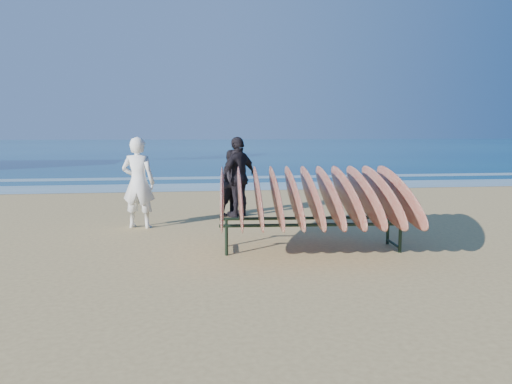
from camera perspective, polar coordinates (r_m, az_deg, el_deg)
ground at (r=8.57m, az=0.72°, el=-6.98°), size 120.00×120.00×0.00m
ocean at (r=63.26m, az=-6.57°, el=5.20°), size 160.00×160.00×0.00m
foam_near at (r=18.38m, az=-3.82°, el=0.62°), size 160.00×160.00×0.00m
foam_far at (r=21.85m, az=-4.44°, el=1.64°), size 160.00×160.00×0.00m
surfboard_rack at (r=8.69m, az=6.36°, el=-0.44°), size 3.36×2.99×1.57m
person_white at (r=10.89m, az=-13.29°, el=1.05°), size 0.80×0.62×1.94m
person_dark_a at (r=12.24m, az=-2.52°, el=1.09°), size 0.99×0.97×1.60m
person_dark_b at (r=11.99m, az=-2.01°, el=1.74°), size 1.16×1.09×1.93m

